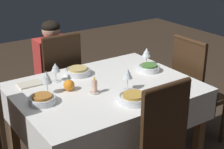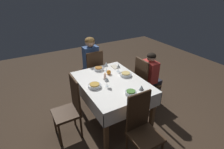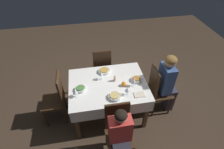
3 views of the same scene
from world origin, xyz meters
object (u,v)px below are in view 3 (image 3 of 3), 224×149
(wine_glass_south, at_px, (127,90))
(napkin_red_folded, at_px, (139,95))
(chair_north, at_px, (102,67))
(wine_glass_east, at_px, (134,80))
(bowl_north, at_px, (104,71))
(chair_east, at_px, (158,89))
(orange_fruit, at_px, (124,84))
(chair_west, at_px, (56,97))
(wine_glass_west, at_px, (75,92))
(chair_south, at_px, (118,130))
(bowl_south, at_px, (115,96))
(person_child_red, at_px, (121,138))
(wine_glass_north, at_px, (101,74))
(bowl_east, at_px, (136,79))
(dining_table, at_px, (108,88))
(person_adult_denim, at_px, (168,82))
(bowl_west, at_px, (80,89))
(candle_centerpiece, at_px, (115,79))

(wine_glass_south, relative_size, napkin_red_folded, 0.84)
(chair_north, height_order, wine_glass_east, chair_north)
(bowl_north, bearing_deg, chair_east, -22.79)
(orange_fruit, bearing_deg, chair_west, 173.06)
(wine_glass_west, bearing_deg, chair_south, -44.46)
(chair_north, bearing_deg, bowl_south, 93.50)
(person_child_red, distance_m, napkin_red_folded, 0.71)
(wine_glass_north, bearing_deg, bowl_east, -13.53)
(dining_table, xyz_separation_m, orange_fruit, (0.25, -0.08, 0.13))
(person_adult_denim, xyz_separation_m, wine_glass_west, (-1.54, -0.12, 0.16))
(dining_table, bearing_deg, chair_east, -4.18)
(chair_east, distance_m, person_child_red, 1.18)
(bowl_east, relative_size, wine_glass_south, 1.23)
(dining_table, xyz_separation_m, bowl_east, (0.48, 0.00, 0.12))
(chair_east, distance_m, person_adult_denim, 0.22)
(chair_south, height_order, bowl_north, chair_south)
(chair_north, xyz_separation_m, wine_glass_north, (-0.08, -0.58, 0.34))
(bowl_west, xyz_separation_m, candle_centerpiece, (0.57, 0.11, 0.01))
(wine_glass_east, height_order, orange_fruit, wine_glass_east)
(wine_glass_east, height_order, bowl_north, wine_glass_east)
(person_adult_denim, relative_size, wine_glass_south, 8.57)
(wine_glass_east, bearing_deg, wine_glass_west, -175.73)
(bowl_south, xyz_separation_m, wine_glass_south, (0.20, 0.03, 0.08))
(bowl_east, bearing_deg, wine_glass_east, -127.53)
(wine_glass_west, relative_size, bowl_north, 0.73)
(chair_north, xyz_separation_m, bowl_south, (0.06, -1.02, 0.24))
(wine_glass_east, distance_m, bowl_north, 0.60)
(person_adult_denim, xyz_separation_m, wine_glass_east, (-0.63, -0.05, 0.17))
(chair_east, relative_size, bowl_south, 5.06)
(bowl_east, height_order, napkin_red_folded, bowl_east)
(chair_east, distance_m, napkin_red_folded, 0.55)
(wine_glass_east, distance_m, wine_glass_west, 0.92)
(wine_glass_west, distance_m, bowl_north, 0.71)
(chair_north, bearing_deg, chair_west, 37.63)
(chair_east, bearing_deg, bowl_west, 89.61)
(bowl_north, xyz_separation_m, candle_centerpiece, (0.14, -0.25, 0.01))
(person_child_red, bearing_deg, orange_fruit, 74.84)
(chair_north, xyz_separation_m, person_adult_denim, (1.03, -0.78, 0.16))
(person_adult_denim, relative_size, orange_fruit, 15.93)
(dining_table, distance_m, person_adult_denim, 1.02)
(person_child_red, bearing_deg, wine_glass_west, 128.14)
(orange_fruit, bearing_deg, wine_glass_south, -88.41)
(chair_north, relative_size, napkin_red_folded, 5.83)
(wine_glass_north, distance_m, candle_centerpiece, 0.24)
(person_adult_denim, relative_size, candle_centerpiece, 10.16)
(chair_north, bearing_deg, person_adult_denim, 142.82)
(person_child_red, xyz_separation_m, bowl_south, (0.02, 0.58, 0.19))
(person_adult_denim, bearing_deg, bowl_west, 89.65)
(bowl_east, bearing_deg, bowl_west, -176.59)
(chair_south, relative_size, person_adult_denim, 0.81)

